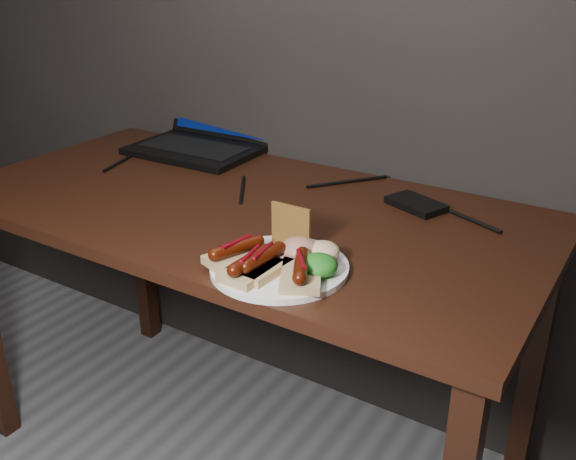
# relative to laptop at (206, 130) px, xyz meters

# --- Properties ---
(desk) EXTENTS (1.40, 0.70, 0.75)m
(desk) POSITION_rel_laptop_xyz_m (0.34, -0.31, -0.14)
(desk) COLOR black
(desk) RESTS_ON ground
(laptop) EXTENTS (0.36, 0.34, 0.25)m
(laptop) POSITION_rel_laptop_xyz_m (0.00, 0.00, 0.00)
(laptop) COLOR black
(laptop) RESTS_ON desk
(hard_drive) EXTENTS (0.15, 0.12, 0.02)m
(hard_drive) POSITION_rel_laptop_xyz_m (0.70, -0.11, -0.05)
(hard_drive) COLOR black
(hard_drive) RESTS_ON desk
(desk_cables) EXTENTS (1.05, 0.36, 0.01)m
(desk_cables) POSITION_rel_laptop_xyz_m (0.35, -0.16, -0.05)
(desk_cables) COLOR black
(desk_cables) RESTS_ON desk
(plate) EXTENTS (0.29, 0.29, 0.01)m
(plate) POSITION_rel_laptop_xyz_m (0.60, -0.54, -0.05)
(plate) COLOR white
(plate) RESTS_ON desk
(bread_sausage_left) EXTENTS (0.11, 0.13, 0.04)m
(bread_sausage_left) POSITION_rel_laptop_xyz_m (0.53, -0.57, -0.03)
(bread_sausage_left) COLOR tan
(bread_sausage_left) RESTS_ON plate
(bread_sausage_center) EXTENTS (0.08, 0.12, 0.04)m
(bread_sausage_center) POSITION_rel_laptop_xyz_m (0.59, -0.58, -0.03)
(bread_sausage_center) COLOR tan
(bread_sausage_center) RESTS_ON plate
(bread_sausage_right) EXTENTS (0.12, 0.13, 0.04)m
(bread_sausage_right) POSITION_rel_laptop_xyz_m (0.67, -0.57, -0.03)
(bread_sausage_right) COLOR tan
(bread_sausage_right) RESTS_ON plate
(bread_sausage_extra) EXTENTS (0.07, 0.12, 0.04)m
(bread_sausage_extra) POSITION_rel_laptop_xyz_m (0.58, -0.60, -0.03)
(bread_sausage_extra) COLOR tan
(bread_sausage_extra) RESTS_ON plate
(crispbread) EXTENTS (0.08, 0.01, 0.08)m
(crispbread) POSITION_rel_laptop_xyz_m (0.58, -0.46, -0.00)
(crispbread) COLOR #976129
(crispbread) RESTS_ON plate
(salad_greens) EXTENTS (0.07, 0.07, 0.04)m
(salad_greens) POSITION_rel_laptop_xyz_m (0.68, -0.53, -0.02)
(salad_greens) COLOR #115812
(salad_greens) RESTS_ON plate
(salsa_mound) EXTENTS (0.07, 0.07, 0.04)m
(salsa_mound) POSITION_rel_laptop_xyz_m (0.62, -0.49, -0.02)
(salsa_mound) COLOR maroon
(salsa_mound) RESTS_ON plate
(coleslaw_mound) EXTENTS (0.06, 0.06, 0.04)m
(coleslaw_mound) POSITION_rel_laptop_xyz_m (0.66, -0.48, -0.03)
(coleslaw_mound) COLOR beige
(coleslaw_mound) RESTS_ON plate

